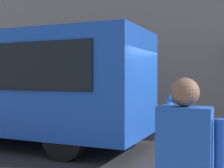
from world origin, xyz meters
TOP-DOWN VIEW (x-y plane):
  - ground_plane at (0.00, 0.00)m, footprint 60.00×60.00m

SIDE VIEW (x-z plane):
  - ground_plane at x=0.00m, z-range 0.00..0.00m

